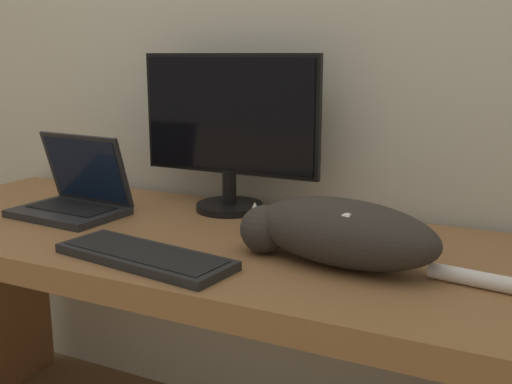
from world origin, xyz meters
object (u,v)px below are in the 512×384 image
laptop (74,198)px  external_keyboard (145,256)px  cat (338,231)px  monitor (229,128)px

laptop → external_keyboard: size_ratio=0.71×
laptop → cat: laptop is taller
monitor → laptop: 0.47m
external_keyboard → laptop: bearing=158.1°
monitor → laptop: bearing=-148.5°
laptop → cat: 0.80m
external_keyboard → cat: bearing=31.4°
monitor → cat: monitor is taller
monitor → external_keyboard: (0.04, -0.46, -0.22)m
external_keyboard → cat: size_ratio=0.71×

